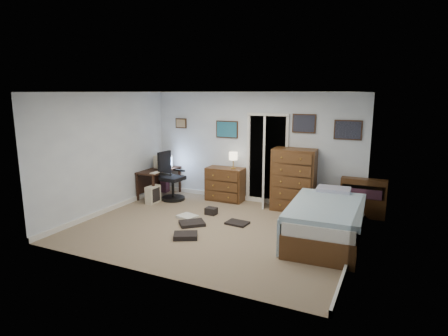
# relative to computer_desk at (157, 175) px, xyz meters

# --- Properties ---
(floor) EXTENTS (5.00, 4.00, 0.02)m
(floor) POSITION_rel_computer_desk_xyz_m (2.28, -1.41, -0.52)
(floor) COLOR gray
(floor) RESTS_ON ground
(computer_desk) EXTENTS (0.56, 1.17, 0.67)m
(computer_desk) POSITION_rel_computer_desk_xyz_m (0.00, 0.00, 0.00)
(computer_desk) COLOR black
(computer_desk) RESTS_ON floor
(crt_monitor) EXTENTS (0.35, 0.33, 0.32)m
(crt_monitor) POSITION_rel_computer_desk_xyz_m (0.10, 0.15, 0.32)
(crt_monitor) COLOR beige
(crt_monitor) RESTS_ON computer_desk
(keyboard) EXTENTS (0.14, 0.36, 0.02)m
(keyboard) POSITION_rel_computer_desk_xyz_m (0.26, -0.35, 0.16)
(keyboard) COLOR beige
(keyboard) RESTS_ON computer_desk
(pc_tower) EXTENTS (0.19, 0.38, 0.40)m
(pc_tower) POSITION_rel_computer_desk_xyz_m (0.28, -0.55, -0.31)
(pc_tower) COLOR beige
(pc_tower) RESTS_ON floor
(office_chair) EXTENTS (0.60, 0.60, 1.14)m
(office_chair) POSITION_rel_computer_desk_xyz_m (0.49, -0.13, -0.07)
(office_chair) COLOR black
(office_chair) RESTS_ON floor
(media_stack) EXTENTS (0.19, 0.19, 0.89)m
(media_stack) POSITION_rel_computer_desk_xyz_m (-0.04, 0.39, -0.07)
(media_stack) COLOR maroon
(media_stack) RESTS_ON floor
(low_dresser) EXTENTS (0.89, 0.47, 0.78)m
(low_dresser) POSITION_rel_computer_desk_xyz_m (1.68, 0.36, -0.13)
(low_dresser) COLOR #55341A
(low_dresser) RESTS_ON floor
(table_lamp) EXTENTS (0.20, 0.20, 0.38)m
(table_lamp) POSITION_rel_computer_desk_xyz_m (1.88, 0.36, 0.54)
(table_lamp) COLOR gold
(table_lamp) RESTS_ON low_dresser
(doorway) EXTENTS (0.96, 1.12, 2.05)m
(doorway) POSITION_rel_computer_desk_xyz_m (2.63, 0.86, 0.49)
(doorway) COLOR black
(doorway) RESTS_ON floor
(tall_dresser) EXTENTS (0.93, 0.58, 1.33)m
(tall_dresser) POSITION_rel_computer_desk_xyz_m (3.32, 0.34, 0.15)
(tall_dresser) COLOR #55341A
(tall_dresser) RESTS_ON floor
(headboard_bookcase) EXTENTS (0.89, 0.25, 0.80)m
(headboard_bookcase) POSITION_rel_computer_desk_xyz_m (4.72, 0.45, -0.09)
(headboard_bookcase) COLOR #55341A
(headboard_bookcase) RESTS_ON floor
(bed) EXTENTS (1.28, 2.26, 0.72)m
(bed) POSITION_rel_computer_desk_xyz_m (4.26, -1.07, -0.17)
(bed) COLOR #55341A
(bed) RESTS_ON floor
(wall_posters) EXTENTS (4.38, 0.04, 0.60)m
(wall_posters) POSITION_rel_computer_desk_xyz_m (2.85, 0.57, 1.23)
(wall_posters) COLOR #331E11
(wall_posters) RESTS_ON floor
(floor_clutter) EXTENTS (1.50, 1.67, 0.14)m
(floor_clutter) POSITION_rel_computer_desk_xyz_m (1.96, -1.39, -0.48)
(floor_clutter) COLOR black
(floor_clutter) RESTS_ON floor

